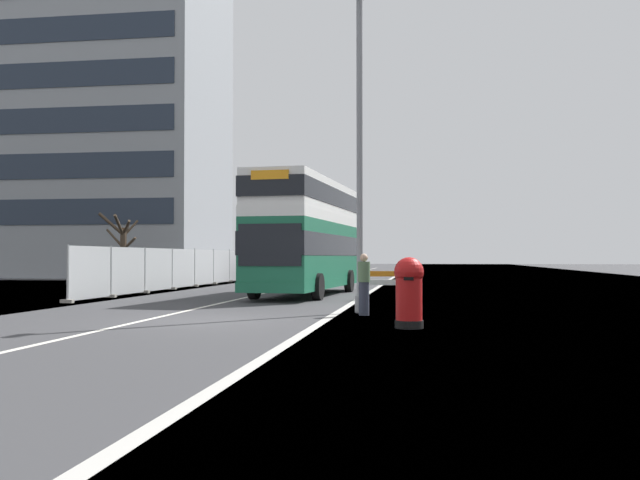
{
  "coord_description": "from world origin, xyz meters",
  "views": [
    {
      "loc": [
        5.56,
        -17.28,
        1.61
      ],
      "look_at": [
        1.81,
        7.58,
        2.2
      ],
      "focal_mm": 39.8,
      "sensor_mm": 36.0,
      "label": 1
    }
  ],
  "objects_px": {
    "roadworks_barrier": "(386,282)",
    "double_decker_bus": "(307,235)",
    "car_far_side": "(322,262)",
    "pedestrian_at_kerb": "(364,284)",
    "red_pillar_postbox": "(409,289)",
    "car_oncoming_near": "(272,266)",
    "car_receding_mid": "(300,265)",
    "lamppost_foreground": "(360,159)",
    "car_receding_far": "(319,263)"
  },
  "relations": [
    {
      "from": "red_pillar_postbox",
      "to": "car_oncoming_near",
      "type": "bearing_deg",
      "value": 108.16
    },
    {
      "from": "red_pillar_postbox",
      "to": "car_oncoming_near",
      "type": "xyz_separation_m",
      "value": [
        -9.67,
        29.47,
        0.12
      ]
    },
    {
      "from": "lamppost_foreground",
      "to": "roadworks_barrier",
      "type": "relative_size",
      "value": 5.71
    },
    {
      "from": "red_pillar_postbox",
      "to": "car_receding_far",
      "type": "bearing_deg",
      "value": 101.11
    },
    {
      "from": "lamppost_foreground",
      "to": "roadworks_barrier",
      "type": "distance_m",
      "value": 7.16
    },
    {
      "from": "double_decker_bus",
      "to": "roadworks_barrier",
      "type": "bearing_deg",
      "value": -39.89
    },
    {
      "from": "double_decker_bus",
      "to": "car_receding_mid",
      "type": "xyz_separation_m",
      "value": [
        -4.76,
        24.9,
        -1.59
      ]
    },
    {
      "from": "double_decker_bus",
      "to": "car_receding_mid",
      "type": "distance_m",
      "value": 25.41
    },
    {
      "from": "car_oncoming_near",
      "to": "pedestrian_at_kerb",
      "type": "relative_size",
      "value": 2.35
    },
    {
      "from": "red_pillar_postbox",
      "to": "car_far_side",
      "type": "distance_m",
      "value": 53.64
    },
    {
      "from": "lamppost_foreground",
      "to": "pedestrian_at_kerb",
      "type": "height_order",
      "value": "lamppost_foreground"
    },
    {
      "from": "car_oncoming_near",
      "to": "car_receding_mid",
      "type": "distance_m",
      "value": 8.6
    },
    {
      "from": "car_far_side",
      "to": "car_oncoming_near",
      "type": "bearing_deg",
      "value": -89.68
    },
    {
      "from": "double_decker_bus",
      "to": "car_oncoming_near",
      "type": "relative_size",
      "value": 2.76
    },
    {
      "from": "car_receding_mid",
      "to": "car_far_side",
      "type": "xyz_separation_m",
      "value": [
        -0.48,
        14.67,
        0.11
      ]
    },
    {
      "from": "car_receding_far",
      "to": "pedestrian_at_kerb",
      "type": "bearing_deg",
      "value": -79.75
    },
    {
      "from": "red_pillar_postbox",
      "to": "car_receding_far",
      "type": "height_order",
      "value": "car_receding_far"
    },
    {
      "from": "red_pillar_postbox",
      "to": "car_far_side",
      "type": "xyz_separation_m",
      "value": [
        -9.8,
        52.74,
        0.17
      ]
    },
    {
      "from": "car_far_side",
      "to": "pedestrian_at_kerb",
      "type": "bearing_deg",
      "value": -80.25
    },
    {
      "from": "roadworks_barrier",
      "to": "car_oncoming_near",
      "type": "relative_size",
      "value": 0.41
    },
    {
      "from": "double_decker_bus",
      "to": "pedestrian_at_kerb",
      "type": "xyz_separation_m",
      "value": [
        3.24,
        -9.83,
        -1.67
      ]
    },
    {
      "from": "roadworks_barrier",
      "to": "double_decker_bus",
      "type": "bearing_deg",
      "value": 140.11
    },
    {
      "from": "car_far_side",
      "to": "roadworks_barrier",
      "type": "bearing_deg",
      "value": -78.42
    },
    {
      "from": "car_receding_far",
      "to": "car_far_side",
      "type": "distance_m",
      "value": 7.0
    },
    {
      "from": "double_decker_bus",
      "to": "car_oncoming_near",
      "type": "distance_m",
      "value": 17.16
    },
    {
      "from": "red_pillar_postbox",
      "to": "roadworks_barrier",
      "type": "distance_m",
      "value": 10.34
    },
    {
      "from": "lamppost_foreground",
      "to": "car_far_side",
      "type": "bearing_deg",
      "value": 99.7
    },
    {
      "from": "red_pillar_postbox",
      "to": "car_far_side",
      "type": "relative_size",
      "value": 0.39
    },
    {
      "from": "lamppost_foreground",
      "to": "car_receding_far",
      "type": "bearing_deg",
      "value": 100.2
    },
    {
      "from": "roadworks_barrier",
      "to": "lamppost_foreground",
      "type": "bearing_deg",
      "value": -93.83
    },
    {
      "from": "lamppost_foreground",
      "to": "red_pillar_postbox",
      "type": "height_order",
      "value": "lamppost_foreground"
    },
    {
      "from": "double_decker_bus",
      "to": "car_far_side",
      "type": "distance_m",
      "value": 39.95
    },
    {
      "from": "car_oncoming_near",
      "to": "pedestrian_at_kerb",
      "type": "distance_m",
      "value": 27.44
    },
    {
      "from": "lamppost_foreground",
      "to": "roadworks_barrier",
      "type": "height_order",
      "value": "lamppost_foreground"
    },
    {
      "from": "lamppost_foreground",
      "to": "car_oncoming_near",
      "type": "distance_m",
      "value": 26.78
    },
    {
      "from": "roadworks_barrier",
      "to": "car_far_side",
      "type": "height_order",
      "value": "car_far_side"
    },
    {
      "from": "lamppost_foreground",
      "to": "car_receding_far",
      "type": "height_order",
      "value": "lamppost_foreground"
    },
    {
      "from": "double_decker_bus",
      "to": "roadworks_barrier",
      "type": "relative_size",
      "value": 6.7
    },
    {
      "from": "double_decker_bus",
      "to": "lamppost_foreground",
      "type": "xyz_separation_m",
      "value": [
        3.05,
        -8.97,
        1.91
      ]
    },
    {
      "from": "red_pillar_postbox",
      "to": "car_receding_mid",
      "type": "distance_m",
      "value": 39.19
    },
    {
      "from": "roadworks_barrier",
      "to": "pedestrian_at_kerb",
      "type": "distance_m",
      "value": 6.95
    },
    {
      "from": "car_oncoming_near",
      "to": "pedestrian_at_kerb",
      "type": "xyz_separation_m",
      "value": [
        8.36,
        -26.14,
        -0.14
      ]
    },
    {
      "from": "pedestrian_at_kerb",
      "to": "double_decker_bus",
      "type": "bearing_deg",
      "value": 108.26
    },
    {
      "from": "car_far_side",
      "to": "car_receding_mid",
      "type": "bearing_deg",
      "value": -88.12
    },
    {
      "from": "double_decker_bus",
      "to": "red_pillar_postbox",
      "type": "distance_m",
      "value": 14.03
    },
    {
      "from": "double_decker_bus",
      "to": "car_receding_far",
      "type": "bearing_deg",
      "value": 97.74
    },
    {
      "from": "lamppost_foreground",
      "to": "car_oncoming_near",
      "type": "bearing_deg",
      "value": 107.9
    },
    {
      "from": "roadworks_barrier",
      "to": "pedestrian_at_kerb",
      "type": "xyz_separation_m",
      "value": [
        -0.21,
        -6.94,
        0.19
      ]
    },
    {
      "from": "double_decker_bus",
      "to": "pedestrian_at_kerb",
      "type": "relative_size",
      "value": 6.49
    },
    {
      "from": "double_decker_bus",
      "to": "red_pillar_postbox",
      "type": "relative_size",
      "value": 6.88
    }
  ]
}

